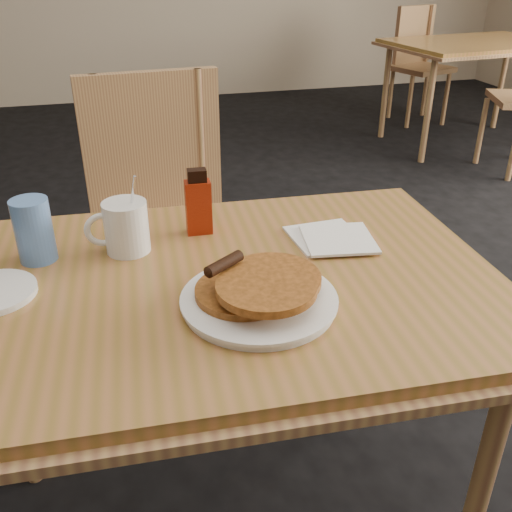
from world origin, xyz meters
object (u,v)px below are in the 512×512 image
Objects in this scene: coffee_mug at (125,226)px; chair_neighbor_far at (418,54)px; chair_main_far at (160,204)px; syrup_bottle at (198,204)px; main_table at (216,297)px; neighbor_table at (477,47)px; pancake_plate at (259,294)px; blue_tumbler at (34,230)px.

chair_neighbor_far is at bearing 50.09° from coffee_mug.
syrup_bottle is at bearing -90.93° from chair_main_far.
main_table is 0.78m from chair_main_far.
pancake_plate reaches higher than neighbor_table.
syrup_bottle reaches higher than blue_tumbler.
syrup_bottle is at bearing 88.02° from main_table.
chair_main_far reaches higher than main_table.
chair_main_far is 5.68× the size of coffee_mug.
chair_neighbor_far is 6.10× the size of syrup_bottle.
main_table is 0.24m from syrup_bottle.
syrup_bottle is (-0.05, 0.33, 0.05)m from pancake_plate.
pancake_plate is (0.06, -0.12, 0.07)m from main_table.
coffee_mug is (-0.16, 0.16, 0.10)m from main_table.
chair_main_far reaches higher than coffee_mug.
coffee_mug is at bearing 127.70° from pancake_plate.
syrup_bottle is at bearing 14.39° from coffee_mug.
chair_main_far reaches higher than blue_tumbler.
chair_neighbor_far is (-0.02, 0.77, -0.16)m from neighbor_table.
main_table and neighbor_table have the same top height.
pancake_plate is 1.89× the size of syrup_bottle.
chair_main_far is at bearing 96.70° from syrup_bottle.
neighbor_table is at bearing 42.90° from blue_tumbler.
main_table is 1.22× the size of chair_main_far.
main_table is 9.06× the size of blue_tumbler.
neighbor_table is 1.33× the size of chair_main_far.
blue_tumbler reaches higher than pancake_plate.
coffee_mug is 0.18m from blue_tumbler.
main_table is at bearing -142.82° from chair_neighbor_far.
chair_main_far is 1.08× the size of chair_neighbor_far.
coffee_mug is at bearing -106.69° from chair_main_far.
main_table is at bearing 116.50° from pancake_plate.
syrup_bottle is at bearing -133.81° from neighbor_table.
syrup_bottle is (0.01, 0.21, 0.11)m from main_table.
neighbor_table is at bearing 50.21° from pancake_plate.
blue_tumbler is (-0.34, 0.17, 0.11)m from main_table.
chair_main_far is 0.91m from pancake_plate.
chair_main_far is 0.60m from syrup_bottle.
blue_tumbler is at bearing -147.74° from chair_neighbor_far.
coffee_mug is at bearing 134.06° from main_table.
chair_neighbor_far is 6.88× the size of blue_tumbler.
chair_main_far reaches higher than syrup_bottle.
pancake_plate is (0.09, -0.89, 0.18)m from chair_main_far.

